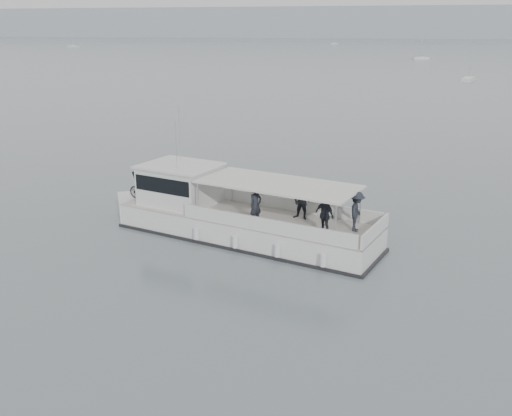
# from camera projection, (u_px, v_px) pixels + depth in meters

# --- Properties ---
(ground) EXTENTS (1400.00, 1400.00, 0.00)m
(ground) POSITION_uv_depth(u_px,v_px,m) (157.00, 225.00, 29.94)
(ground) COLOR slate
(ground) RESTS_ON ground
(headland) EXTENTS (1400.00, 90.00, 28.00)m
(headland) POSITION_uv_depth(u_px,v_px,m) (386.00, 23.00, 544.85)
(headland) COLOR #939EA8
(headland) RESTS_ON ground
(tour_boat) EXTENTS (14.90, 7.19, 6.28)m
(tour_boat) POSITION_uv_depth(u_px,v_px,m) (224.00, 214.00, 28.46)
(tour_boat) COLOR white
(tour_boat) RESTS_ON ground
(moored_fleet) EXTENTS (375.93, 286.32, 9.89)m
(moored_fleet) POSITION_uv_depth(u_px,v_px,m) (202.00, 49.00, 262.07)
(moored_fleet) COLOR white
(moored_fleet) RESTS_ON ground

